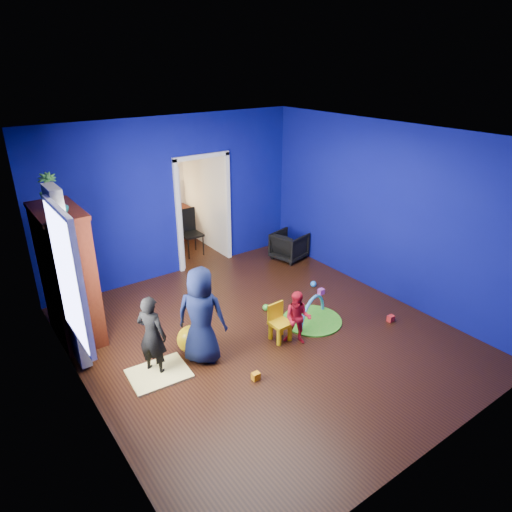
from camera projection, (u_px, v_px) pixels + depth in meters
floor at (264, 336)px, 6.77m from camera, size 5.00×5.50×0.01m
ceiling at (265, 137)px, 5.60m from camera, size 5.00×5.50×0.01m
wall_back at (173, 198)px, 8.23m from camera, size 5.00×0.02×2.90m
wall_front at (445, 339)px, 4.14m from camera, size 5.00×0.02×2.90m
wall_left at (76, 298)px, 4.85m from camera, size 0.02×5.50×2.90m
wall_right at (386, 212)px, 7.52m from camera, size 0.02×5.50×2.90m
alcove at (182, 193)px, 9.28m from camera, size 1.00×1.75×2.50m
armchair at (289, 246)px, 9.23m from camera, size 0.75×0.73×0.56m
child_black at (152, 335)px, 5.80m from camera, size 0.45×0.48×1.11m
child_navy at (201, 316)px, 5.99m from camera, size 0.77×0.78×1.36m
toddler_red at (298, 318)px, 6.45m from camera, size 0.49×0.50×0.81m
vase at (60, 207)px, 5.75m from camera, size 0.22×0.22×0.21m
potted_plant at (48, 189)px, 6.09m from camera, size 0.28×0.28×0.43m
tv_armoire at (68, 275)px, 6.41m from camera, size 0.58×1.14×1.96m
crt_tv at (70, 272)px, 6.42m from camera, size 0.46×0.70×0.54m
yellow_blanket at (159, 374)px, 5.94m from camera, size 0.79×0.65×0.03m
hopper_ball at (191, 339)px, 6.34m from camera, size 0.39×0.39×0.39m
kid_chair at (280, 325)px, 6.58m from camera, size 0.29×0.29×0.50m
play_mat at (312, 320)px, 7.14m from camera, size 0.93×0.93×0.02m
toy_arch at (312, 320)px, 7.14m from camera, size 0.79×0.35×0.83m
window_left at (67, 277)px, 5.08m from camera, size 0.03×0.95×1.55m
curtain at (68, 280)px, 5.67m from camera, size 0.14×0.42×2.40m
doorway at (203, 213)px, 8.71m from camera, size 1.16×0.10×2.10m
study_desk at (171, 225)px, 10.10m from camera, size 0.88×0.44×0.75m
desk_monitor at (167, 198)px, 9.96m from camera, size 0.40×0.05×0.32m
desk_lamp at (156, 202)px, 9.78m from camera, size 0.14×0.14×0.14m
folding_chair at (191, 234)px, 9.36m from camera, size 0.40×0.40×0.92m
book_shelf at (163, 149)px, 9.52m from camera, size 0.88×0.24×0.04m
toy_0 at (391, 319)px, 7.12m from camera, size 0.10×0.08×0.10m
toy_1 at (313, 284)px, 8.19m from camera, size 0.11×0.11×0.11m
toy_2 at (256, 376)px, 5.84m from camera, size 0.10×0.08×0.10m
toy_3 at (266, 307)px, 7.42m from camera, size 0.11×0.11×0.11m
toy_4 at (321, 292)px, 7.93m from camera, size 0.10×0.08×0.10m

